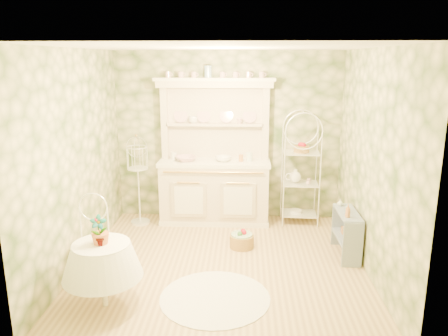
{
  "coord_description": "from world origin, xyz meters",
  "views": [
    {
      "loc": [
        0.26,
        -5.16,
        2.57
      ],
      "look_at": [
        0.0,
        0.5,
        1.15
      ],
      "focal_mm": 35.0,
      "sensor_mm": 36.0,
      "label": 1
    }
  ],
  "objects_px": {
    "bakers_rack": "(301,168)",
    "cafe_chair": "(91,243)",
    "floor_basket": "(242,239)",
    "kitchen_dresser": "(214,152)",
    "round_table": "(103,278)",
    "side_shelf": "(346,235)",
    "birdcage_stand": "(138,183)"
  },
  "relations": [
    {
      "from": "kitchen_dresser",
      "to": "side_shelf",
      "type": "relative_size",
      "value": 3.4
    },
    {
      "from": "bakers_rack",
      "to": "round_table",
      "type": "bearing_deg",
      "value": -129.12
    },
    {
      "from": "bakers_rack",
      "to": "birdcage_stand",
      "type": "xyz_separation_m",
      "value": [
        -2.55,
        -0.17,
        -0.23
      ]
    },
    {
      "from": "cafe_chair",
      "to": "floor_basket",
      "type": "xyz_separation_m",
      "value": [
        1.78,
        0.99,
        -0.33
      ]
    },
    {
      "from": "side_shelf",
      "to": "round_table",
      "type": "distance_m",
      "value": 3.16
    },
    {
      "from": "bakers_rack",
      "to": "birdcage_stand",
      "type": "height_order",
      "value": "bakers_rack"
    },
    {
      "from": "side_shelf",
      "to": "cafe_chair",
      "type": "xyz_separation_m",
      "value": [
        -3.17,
        -0.8,
        0.17
      ]
    },
    {
      "from": "bakers_rack",
      "to": "birdcage_stand",
      "type": "relative_size",
      "value": 1.35
    },
    {
      "from": "cafe_chair",
      "to": "birdcage_stand",
      "type": "xyz_separation_m",
      "value": [
        0.14,
        1.83,
        0.22
      ]
    },
    {
      "from": "kitchen_dresser",
      "to": "birdcage_stand",
      "type": "distance_m",
      "value": 1.29
    },
    {
      "from": "kitchen_dresser",
      "to": "side_shelf",
      "type": "height_order",
      "value": "kitchen_dresser"
    },
    {
      "from": "floor_basket",
      "to": "side_shelf",
      "type": "bearing_deg",
      "value": -7.86
    },
    {
      "from": "side_shelf",
      "to": "cafe_chair",
      "type": "distance_m",
      "value": 3.28
    },
    {
      "from": "side_shelf",
      "to": "floor_basket",
      "type": "distance_m",
      "value": 1.42
    },
    {
      "from": "kitchen_dresser",
      "to": "bakers_rack",
      "type": "relative_size",
      "value": 1.26
    },
    {
      "from": "floor_basket",
      "to": "kitchen_dresser",
      "type": "bearing_deg",
      "value": 114.16
    },
    {
      "from": "kitchen_dresser",
      "to": "side_shelf",
      "type": "distance_m",
      "value": 2.35
    },
    {
      "from": "kitchen_dresser",
      "to": "cafe_chair",
      "type": "xyz_separation_m",
      "value": [
        -1.33,
        -1.99,
        -0.68
      ]
    },
    {
      "from": "floor_basket",
      "to": "cafe_chair",
      "type": "bearing_deg",
      "value": -150.94
    },
    {
      "from": "kitchen_dresser",
      "to": "floor_basket",
      "type": "bearing_deg",
      "value": -65.84
    },
    {
      "from": "kitchen_dresser",
      "to": "round_table",
      "type": "relative_size",
      "value": 3.54
    },
    {
      "from": "kitchen_dresser",
      "to": "bakers_rack",
      "type": "xyz_separation_m",
      "value": [
        1.36,
        0.02,
        -0.23
      ]
    },
    {
      "from": "bakers_rack",
      "to": "cafe_chair",
      "type": "relative_size",
      "value": 1.98
    },
    {
      "from": "side_shelf",
      "to": "cafe_chair",
      "type": "bearing_deg",
      "value": -162.55
    },
    {
      "from": "bakers_rack",
      "to": "side_shelf",
      "type": "relative_size",
      "value": 2.7
    },
    {
      "from": "side_shelf",
      "to": "cafe_chair",
      "type": "relative_size",
      "value": 0.73
    },
    {
      "from": "cafe_chair",
      "to": "birdcage_stand",
      "type": "bearing_deg",
      "value": 86.92
    },
    {
      "from": "cafe_chair",
      "to": "floor_basket",
      "type": "height_order",
      "value": "cafe_chair"
    },
    {
      "from": "bakers_rack",
      "to": "cafe_chair",
      "type": "bearing_deg",
      "value": -139.94
    },
    {
      "from": "bakers_rack",
      "to": "cafe_chair",
      "type": "distance_m",
      "value": 3.38
    },
    {
      "from": "round_table",
      "to": "floor_basket",
      "type": "bearing_deg",
      "value": 47.11
    },
    {
      "from": "round_table",
      "to": "floor_basket",
      "type": "distance_m",
      "value": 2.14
    }
  ]
}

